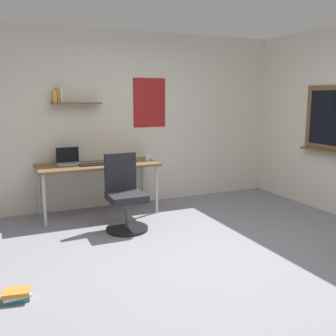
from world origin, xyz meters
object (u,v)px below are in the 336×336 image
(laptop, at_px, (68,160))
(computer_mouse, at_px, (113,163))
(desk, at_px, (98,168))
(office_chair, at_px, (125,197))
(keyboard, at_px, (93,165))
(coffee_mug, at_px, (147,158))
(book_stack_on_floor, at_px, (16,295))

(laptop, relative_size, computer_mouse, 2.98)
(desk, xyz_separation_m, laptop, (-0.37, 0.16, 0.12))
(office_chair, distance_m, laptop, 1.11)
(computer_mouse, bearing_deg, office_chair, -94.80)
(computer_mouse, bearing_deg, keyboard, 180.00)
(keyboard, height_order, coffee_mug, coffee_mug)
(keyboard, relative_size, computer_mouse, 3.56)
(office_chair, relative_size, keyboard, 2.57)
(laptop, relative_size, coffee_mug, 3.37)
(computer_mouse, height_order, coffee_mug, coffee_mug)
(desk, distance_m, keyboard, 0.14)
(keyboard, distance_m, book_stack_on_floor, 2.38)
(computer_mouse, xyz_separation_m, book_stack_on_floor, (-1.41, -1.98, -0.69))
(office_chair, bearing_deg, computer_mouse, 85.20)
(office_chair, distance_m, computer_mouse, 0.75)
(desk, relative_size, laptop, 5.34)
(computer_mouse, xyz_separation_m, coffee_mug, (0.53, 0.05, 0.03))
(laptop, height_order, keyboard, laptop)
(keyboard, xyz_separation_m, computer_mouse, (0.28, -0.00, 0.01))
(laptop, distance_m, coffee_mug, 1.12)
(desk, bearing_deg, office_chair, -79.53)
(office_chair, relative_size, book_stack_on_floor, 4.08)
(office_chair, xyz_separation_m, coffee_mug, (0.59, 0.73, 0.36))
(computer_mouse, bearing_deg, laptop, 157.13)
(keyboard, bearing_deg, office_chair, -71.72)
(computer_mouse, relative_size, coffee_mug, 1.13)
(desk, distance_m, book_stack_on_floor, 2.47)
(desk, height_order, keyboard, keyboard)
(desk, height_order, office_chair, office_chair)
(coffee_mug, distance_m, book_stack_on_floor, 2.90)
(desk, height_order, laptop, laptop)
(computer_mouse, distance_m, coffee_mug, 0.53)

